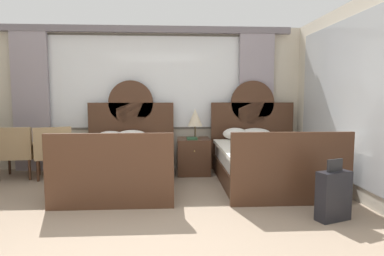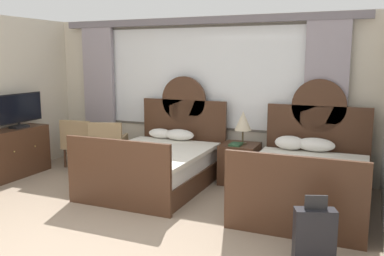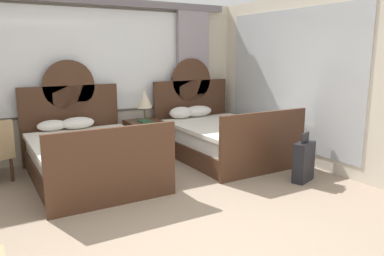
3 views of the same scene
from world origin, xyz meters
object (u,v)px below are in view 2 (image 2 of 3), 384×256
Objects in this scene: nightstand_between_beds at (240,163)px; tv_flatscreen at (18,110)px; bed_near_mirror at (306,181)px; book_on_nightstand at (236,144)px; armchair_by_window_left at (108,143)px; armchair_by_window_centre at (81,140)px; dresser_minibar at (4,155)px; suitcase_on_floor at (314,236)px; bed_near_window at (157,164)px; table_lamp_on_nightstand at (243,121)px.

tv_flatscreen is at bearing -164.18° from nightstand_between_beds.
bed_near_mirror is 1.33m from book_on_nightstand.
tv_flatscreen reaches higher than armchair_by_window_left.
bed_near_mirror is 4.18m from armchair_by_window_centre.
dresser_minibar reaches higher than suitcase_on_floor.
nightstand_between_beds is at bearing 20.50° from dresser_minibar.
bed_near_window reaches higher than tv_flatscreen.
table_lamp_on_nightstand is 2.04× the size of book_on_nightstand.
bed_near_window is 8.45× the size of book_on_nightstand.
dresser_minibar is at bearing -160.94° from book_on_nightstand.
table_lamp_on_nightstand is at bearing 66.30° from book_on_nightstand.
tv_flatscreen is 5.27m from suitcase_on_floor.
table_lamp_on_nightstand reaches higher than nightstand_between_beds.
bed_near_window is 1.33m from nightstand_between_beds.
suitcase_on_floor reaches higher than nightstand_between_beds.
book_on_nightstand is 2.98m from armchair_by_window_centre.
nightstand_between_beds is at bearing 149.78° from bed_near_mirror.
book_on_nightstand is at bearing 26.54° from bed_near_window.
armchair_by_window_left is 1.26× the size of suitcase_on_floor.
dresser_minibar is 1.71m from armchair_by_window_left.
tv_flatscreen is 1.61m from armchair_by_window_left.
bed_near_mirror is at bearing 8.28° from dresser_minibar.
bed_near_window is 2.28m from bed_near_mirror.
table_lamp_on_nightstand is at bearing 16.18° from tv_flatscreen.
nightstand_between_beds is at bearing -132.98° from table_lamp_on_nightstand.
suitcase_on_floor is at bearing -55.86° from book_on_nightstand.
suitcase_on_floor is at bearing -58.77° from table_lamp_on_nightstand.
dresser_minibar is (-3.66, -1.39, -0.60)m from table_lamp_on_nightstand.
book_on_nightstand is 2.66m from suitcase_on_floor.
table_lamp_on_nightstand is 3.09m from armchair_by_window_centre.
bed_near_window is 1.52m from table_lamp_on_nightstand.
suitcase_on_floor is at bearing -14.15° from tv_flatscreen.
bed_near_window reaches higher than armchair_by_window_centre.
book_on_nightstand is at bearing -113.70° from table_lamp_on_nightstand.
armchair_by_window_centre is (-2.98, -0.04, -0.17)m from book_on_nightstand.
armchair_by_window_left is at bearing 35.95° from tv_flatscreen.
book_on_nightstand is at bearing 124.14° from suitcase_on_floor.
armchair_by_window_centre is 1.26× the size of suitcase_on_floor.
table_lamp_on_nightstand reaches higher than dresser_minibar.
dresser_minibar is at bearing -94.04° from tv_flatscreen.
table_lamp_on_nightstand is 0.75× the size of suitcase_on_floor.
table_lamp_on_nightstand is at bearing 47.02° from nightstand_between_beds.
bed_near_window reaches higher than armchair_by_window_left.
armchair_by_window_centre is (-0.60, -0.00, 0.00)m from armchair_by_window_left.
tv_flatscreen reaches higher than dresser_minibar.
armchair_by_window_centre is at bearing 55.60° from tv_flatscreen.
bed_near_mirror is at bearing 4.32° from tv_flatscreen.
bed_near_window is at bearing -149.67° from nightstand_between_beds.
table_lamp_on_nightstand is 0.60× the size of armchair_by_window_left.
armchair_by_window_left is 0.60m from armchair_by_window_centre.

